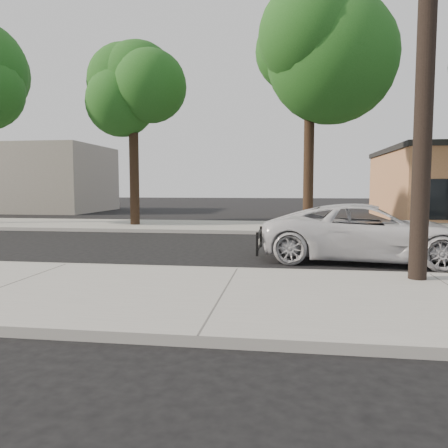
{
  "coord_description": "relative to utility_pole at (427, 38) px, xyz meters",
  "views": [
    {
      "loc": [
        1.04,
        -11.54,
        1.96
      ],
      "look_at": [
        -0.5,
        -0.71,
        1.0
      ],
      "focal_mm": 35.0,
      "sensor_mm": 36.0,
      "label": 1
    }
  ],
  "objects": [
    {
      "name": "tree_b",
      "position": [
        -9.41,
        10.76,
        1.45
      ],
      "size": [
        4.34,
        4.2,
        8.45
      ],
      "color": "black",
      "rests_on": "far_sidewalk"
    },
    {
      "name": "curb_near",
      "position": [
        -3.6,
        0.6,
        -4.62
      ],
      "size": [
        90.0,
        0.12,
        0.16
      ],
      "primitive_type": "cube",
      "color": "#9E9B93",
      "rests_on": "ground"
    },
    {
      "name": "ground",
      "position": [
        -3.6,
        2.7,
        -4.7
      ],
      "size": [
        120.0,
        120.0,
        0.0
      ],
      "primitive_type": "plane",
      "color": "black",
      "rests_on": "ground"
    },
    {
      "name": "near_sidewalk",
      "position": [
        -3.6,
        -1.6,
        -4.62
      ],
      "size": [
        90.0,
        4.4,
        0.15
      ],
      "primitive_type": "cube",
      "color": "gray",
      "rests_on": "ground"
    },
    {
      "name": "utility_pole",
      "position": [
        0.0,
        0.0,
        0.0
      ],
      "size": [
        1.4,
        0.34,
        9.0
      ],
      "color": "black",
      "rests_on": "near_sidewalk"
    },
    {
      "name": "far_sidewalk",
      "position": [
        -3.6,
        11.2,
        -4.62
      ],
      "size": [
        90.0,
        5.0,
        0.15
      ],
      "primitive_type": "cube",
      "color": "gray",
      "rests_on": "ground"
    },
    {
      "name": "police_cruiser",
      "position": [
        -0.43,
        2.83,
        -3.95
      ],
      "size": [
        5.64,
        3.13,
        1.49
      ],
      "primitive_type": "imported",
      "rotation": [
        0.0,
        0.0,
        1.45
      ],
      "color": "silver",
      "rests_on": "ground"
    },
    {
      "name": "building_far",
      "position": [
        -23.6,
        22.7,
        -2.2
      ],
      "size": [
        14.0,
        8.0,
        5.0
      ],
      "primitive_type": "cube",
      "color": "gray",
      "rests_on": "ground"
    },
    {
      "name": "tree_c",
      "position": [
        -1.38,
        10.34,
        2.21
      ],
      "size": [
        4.96,
        4.8,
        9.55
      ],
      "color": "black",
      "rests_on": "far_sidewalk"
    }
  ]
}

